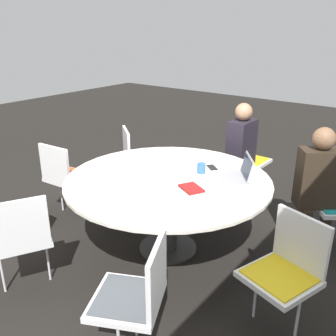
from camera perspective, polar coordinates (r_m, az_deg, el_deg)
name	(u,v)px	position (r m, az deg, el deg)	size (l,w,h in m)	color
ground_plane	(168,248)	(3.76, 0.00, -12.12)	(16.00, 16.00, 0.00)	black
conference_table	(168,189)	(3.45, 0.00, -3.23)	(1.88, 1.88, 0.75)	#333333
chair_1	(245,155)	(4.79, 11.62, 1.99)	(0.45, 0.43, 0.88)	silver
chair_2	(137,156)	(4.67, -4.73, 1.88)	(0.60, 0.61, 0.88)	silver
chair_3	(65,173)	(4.25, -15.42, -0.81)	(0.45, 0.47, 0.88)	silver
chair_4	(21,234)	(3.17, -21.55, -9.40)	(0.58, 0.57, 0.88)	silver
chair_5	(137,292)	(2.41, -4.78, -18.32)	(0.58, 0.57, 0.88)	silver
chair_6	(286,266)	(2.73, 17.61, -14.08)	(0.53, 0.55, 0.88)	silver
person_0	(318,182)	(3.66, 21.90, -1.99)	(0.39, 0.42, 1.23)	#2D2319
person_1	(242,146)	(4.49, 11.27, 3.30)	(0.37, 0.27, 1.23)	#231E28
laptop	(239,173)	(3.45, 10.77, -0.78)	(0.41, 0.40, 0.21)	#99999E
spiral_notebook	(191,188)	(3.19, 3.58, -3.10)	(0.23, 0.26, 0.02)	maroon
coffee_cup	(201,168)	(3.53, 5.09, -0.03)	(0.08, 0.08, 0.09)	#33669E
cell_phone	(212,167)	(3.68, 6.73, 0.09)	(0.14, 0.15, 0.01)	black
handbag	(30,222)	(4.17, -20.33, -7.74)	(0.36, 0.16, 0.28)	#513319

